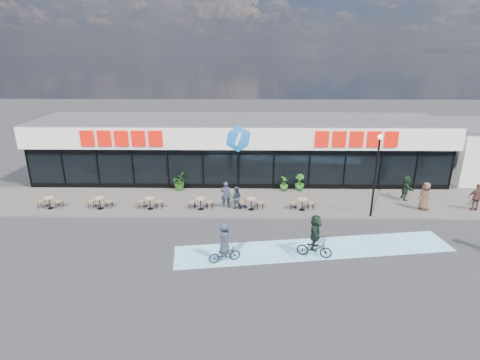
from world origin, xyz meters
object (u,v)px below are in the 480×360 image
Objects in this scene: bistro_set_0 at (50,201)px; cyclist_a at (315,238)px; potted_plant_left at (179,182)px; potted_plant_right at (300,182)px; pedestrian_b at (406,188)px; pedestrian_c at (477,197)px; lamp_post at (376,169)px; pedestrian_a at (425,196)px; potted_plant_mid at (284,184)px; patron_right at (236,198)px; patron_left at (226,195)px.

cyclist_a reaches higher than bistro_set_0.
potted_plant_left is 11.95m from cyclist_a.
potted_plant_right reaches higher than bistro_set_0.
cyclist_a is (15.57, -5.49, 0.44)m from bistro_set_0.
pedestrian_b is (15.29, -1.58, 0.22)m from potted_plant_left.
lamp_post is at bearing 12.31° from pedestrian_c.
cyclist_a is at bearing -132.60° from lamp_post.
pedestrian_b is (6.75, -1.63, 0.24)m from potted_plant_right.
pedestrian_a is at bearing 35.72° from cyclist_a.
potted_plant_mid is 8.97m from pedestrian_a.
pedestrian_a is at bearing -24.54° from potted_plant_right.
patron_right reaches higher than potted_plant_right.
potted_plant_mid is 0.60× the size of pedestrian_c.
pedestrian_b is at bearing -173.21° from patron_left.
lamp_post reaches higher than patron_left.
pedestrian_b is at bearing 4.40° from bistro_set_0.
cyclist_a is at bearing 31.00° from pedestrian_c.
patron_left is 12.30m from pedestrian_a.
patron_right is 11.64m from pedestrian_a.
potted_plant_left is 15.37m from pedestrian_b.
bistro_set_0 is 1.48× the size of potted_plant_mid.
bistro_set_0 is 0.86× the size of pedestrian_a.
patron_right is (-8.07, 1.06, -2.23)m from lamp_post.
cyclist_a is at bearing 128.05° from patron_left.
pedestrian_a reaches higher than pedestrian_b.
patron_right is at bearing -143.15° from potted_plant_right.
potted_plant_right is (16.05, 3.38, 0.13)m from bistro_set_0.
cyclist_a is (4.57, -5.75, 0.04)m from patron_left.
lamp_post is at bearing 179.22° from patron_right.
pedestrian_c is at bearing -16.18° from potted_plant_mid.
patron_left is at bearing 171.99° from lamp_post.
pedestrian_b is (11.80, 1.49, -0.02)m from patron_left.
pedestrian_a is (3.57, 1.04, -2.07)m from lamp_post.
potted_plant_left is 1.16× the size of potted_plant_mid.
patron_right is (0.66, -0.17, -0.12)m from patron_left.
cyclist_a is (3.91, -5.58, 0.16)m from patron_right.
pedestrian_c reaches higher than potted_plant_left.
patron_right is (-4.39, -3.29, 0.14)m from potted_plant_right.
pedestrian_c is (26.42, -0.01, 0.41)m from bistro_set_0.
pedestrian_b is (11.14, 1.66, 0.10)m from patron_right.
pedestrian_a is at bearing -11.69° from potted_plant_left.
pedestrian_c is at bearing 78.51° from pedestrian_a.
pedestrian_c is (14.76, -0.11, 0.13)m from patron_right.
pedestrian_a is at bearing 0.18° from bistro_set_0.
patron_right is at bearing -38.05° from potted_plant_left.
lamp_post is 8.44m from patron_right.
potted_plant_right is (1.10, 0.07, 0.07)m from potted_plant_mid.
pedestrian_c reaches higher than pedestrian_b.
pedestrian_a is 9.52m from cyclist_a.
pedestrian_a is (8.35, -3.24, 0.37)m from potted_plant_mid.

